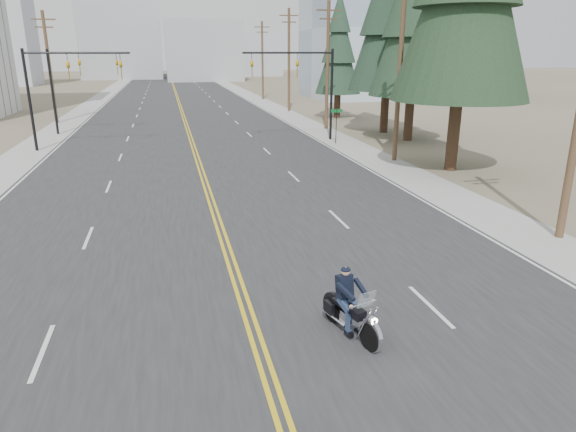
# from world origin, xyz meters

# --- Properties ---
(road) EXTENTS (20.00, 200.00, 0.01)m
(road) POSITION_xyz_m (0.00, 70.00, 0.01)
(road) COLOR #303033
(road) RESTS_ON ground
(sidewalk_left) EXTENTS (3.00, 200.00, 0.01)m
(sidewalk_left) POSITION_xyz_m (-11.50, 70.00, 0.01)
(sidewalk_left) COLOR #A5A5A0
(sidewalk_left) RESTS_ON ground
(sidewalk_right) EXTENTS (3.00, 200.00, 0.01)m
(sidewalk_right) POSITION_xyz_m (11.50, 70.00, 0.01)
(sidewalk_right) COLOR #A5A5A0
(sidewalk_right) RESTS_ON ground
(traffic_mast_left) EXTENTS (7.10, 0.26, 7.00)m
(traffic_mast_left) POSITION_xyz_m (-8.98, 32.00, 4.94)
(traffic_mast_left) COLOR black
(traffic_mast_left) RESTS_ON ground
(traffic_mast_right) EXTENTS (7.10, 0.26, 7.00)m
(traffic_mast_right) POSITION_xyz_m (8.98, 32.00, 4.94)
(traffic_mast_right) COLOR black
(traffic_mast_right) RESTS_ON ground
(traffic_mast_far) EXTENTS (6.10, 0.26, 7.00)m
(traffic_mast_far) POSITION_xyz_m (-9.31, 40.00, 4.87)
(traffic_mast_far) COLOR black
(traffic_mast_far) RESTS_ON ground
(street_sign) EXTENTS (0.90, 0.06, 2.62)m
(street_sign) POSITION_xyz_m (10.80, 30.00, 1.80)
(street_sign) COLOR black
(street_sign) RESTS_ON ground
(utility_pole_b) EXTENTS (2.20, 0.30, 11.50)m
(utility_pole_b) POSITION_xyz_m (12.50, 23.00, 5.98)
(utility_pole_b) COLOR brown
(utility_pole_b) RESTS_ON ground
(utility_pole_c) EXTENTS (2.20, 0.30, 11.00)m
(utility_pole_c) POSITION_xyz_m (12.50, 38.00, 5.73)
(utility_pole_c) COLOR brown
(utility_pole_c) RESTS_ON ground
(utility_pole_d) EXTENTS (2.20, 0.30, 11.50)m
(utility_pole_d) POSITION_xyz_m (12.50, 53.00, 5.98)
(utility_pole_d) COLOR brown
(utility_pole_d) RESTS_ON ground
(utility_pole_e) EXTENTS (2.20, 0.30, 11.00)m
(utility_pole_e) POSITION_xyz_m (12.50, 70.00, 5.73)
(utility_pole_e) COLOR brown
(utility_pole_e) RESTS_ON ground
(utility_pole_left) EXTENTS (2.20, 0.30, 10.50)m
(utility_pole_left) POSITION_xyz_m (-12.50, 48.00, 5.48)
(utility_pole_left) COLOR brown
(utility_pole_left) RESTS_ON ground
(glass_building) EXTENTS (24.00, 16.00, 20.00)m
(glass_building) POSITION_xyz_m (32.00, 70.00, 10.00)
(glass_building) COLOR #9EB5CC
(glass_building) RESTS_ON ground
(haze_bldg_b) EXTENTS (18.00, 14.00, 14.00)m
(haze_bldg_b) POSITION_xyz_m (8.00, 125.00, 7.00)
(haze_bldg_b) COLOR #ADB2B7
(haze_bldg_b) RESTS_ON ground
(haze_bldg_c) EXTENTS (16.00, 12.00, 18.00)m
(haze_bldg_c) POSITION_xyz_m (40.00, 110.00, 9.00)
(haze_bldg_c) COLOR #B7BCC6
(haze_bldg_c) RESTS_ON ground
(haze_bldg_d) EXTENTS (20.00, 15.00, 26.00)m
(haze_bldg_d) POSITION_xyz_m (-12.00, 140.00, 13.00)
(haze_bldg_d) COLOR #ADB2B7
(haze_bldg_d) RESTS_ON ground
(haze_bldg_e) EXTENTS (14.00, 14.00, 12.00)m
(haze_bldg_e) POSITION_xyz_m (25.00, 150.00, 6.00)
(haze_bldg_e) COLOR #B7BCC6
(haze_bldg_e) RESTS_ON ground
(motorcyclist) EXTENTS (1.51, 2.39, 1.73)m
(motorcyclist) POSITION_xyz_m (2.33, 3.11, 0.87)
(motorcyclist) COLOR black
(motorcyclist) RESTS_ON ground
(conifer_mid) EXTENTS (6.58, 6.58, 17.55)m
(conifer_mid) POSITION_xyz_m (16.91, 30.23, 10.07)
(conifer_mid) COLOR #382619
(conifer_mid) RESTS_ON ground
(conifer_tall) EXTENTS (6.53, 6.53, 18.14)m
(conifer_tall) POSITION_xyz_m (16.77, 34.71, 10.42)
(conifer_tall) COLOR #382619
(conifer_tall) RESTS_ON ground
(conifer_far) EXTENTS (4.77, 4.77, 12.78)m
(conifer_far) POSITION_xyz_m (16.11, 45.73, 7.33)
(conifer_far) COLOR #382619
(conifer_far) RESTS_ON ground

